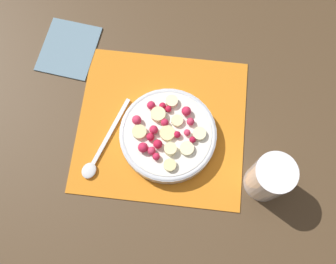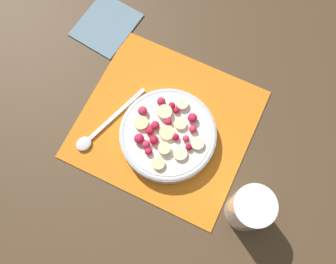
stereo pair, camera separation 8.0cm
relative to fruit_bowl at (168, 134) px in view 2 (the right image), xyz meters
name	(u,v)px [view 2 (the right image)]	position (x,y,z in m)	size (l,w,h in m)	color
ground_plane	(166,124)	(0.02, -0.03, -0.03)	(3.00, 3.00, 0.00)	#4C3823
placemat	(166,124)	(0.02, -0.03, -0.02)	(0.38, 0.35, 0.01)	orange
fruit_bowl	(168,134)	(0.00, 0.00, 0.00)	(0.21, 0.21, 0.06)	silver
spoon	(98,131)	(0.15, 0.06, -0.02)	(0.09, 0.20, 0.01)	silver
drinking_glass	(249,209)	(-0.22, 0.08, 0.03)	(0.08, 0.08, 0.12)	white
napkin	(106,24)	(0.27, -0.20, -0.02)	(0.15, 0.16, 0.01)	slate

